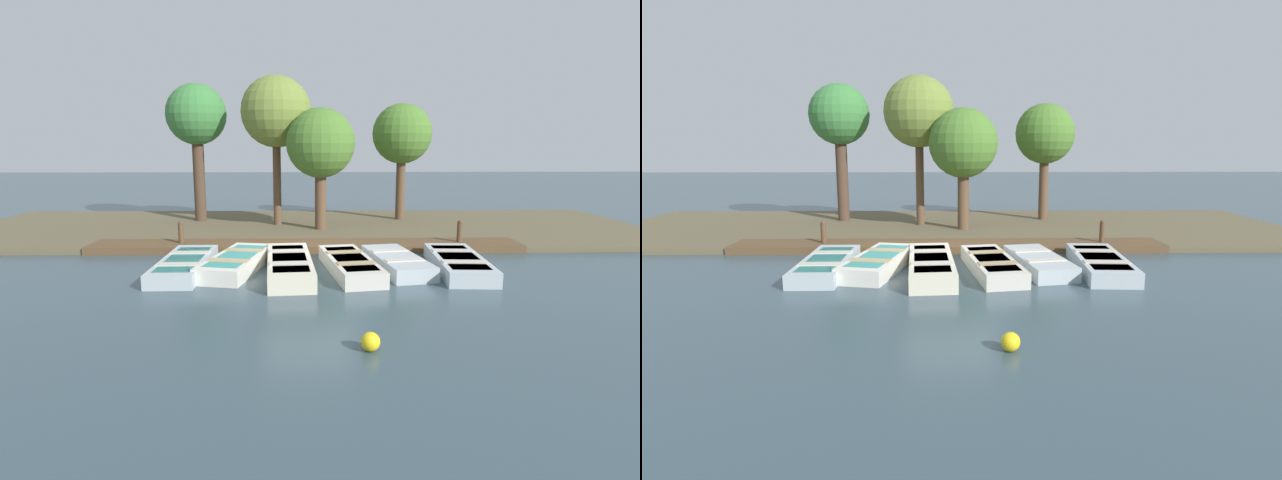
# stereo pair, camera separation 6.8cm
# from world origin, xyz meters

# --- Properties ---
(ground_plane) EXTENTS (80.00, 80.00, 0.00)m
(ground_plane) POSITION_xyz_m (0.00, 0.00, 0.00)
(ground_plane) COLOR #384C56
(shore_bank) EXTENTS (8.00, 24.00, 0.15)m
(shore_bank) POSITION_xyz_m (-5.00, 0.00, 0.07)
(shore_bank) COLOR brown
(shore_bank) RESTS_ON ground_plane
(dock_walkway) EXTENTS (1.30, 12.56, 0.22)m
(dock_walkway) POSITION_xyz_m (-1.58, 0.00, 0.11)
(dock_walkway) COLOR brown
(dock_walkway) RESTS_ON ground_plane
(rowboat_0) EXTENTS (3.27, 1.10, 0.36)m
(rowboat_0) POSITION_xyz_m (0.90, -2.97, 0.17)
(rowboat_0) COLOR #B2BCC1
(rowboat_0) RESTS_ON ground_plane
(rowboat_1) EXTENTS (3.21, 1.67, 0.40)m
(rowboat_1) POSITION_xyz_m (0.77, -1.71, 0.20)
(rowboat_1) COLOR silver
(rowboat_1) RESTS_ON ground_plane
(rowboat_2) EXTENTS (3.51, 1.28, 0.44)m
(rowboat_2) POSITION_xyz_m (1.19, -0.40, 0.22)
(rowboat_2) COLOR beige
(rowboat_2) RESTS_ON ground_plane
(rowboat_3) EXTENTS (3.30, 1.47, 0.39)m
(rowboat_3) POSITION_xyz_m (1.06, 1.07, 0.19)
(rowboat_3) COLOR beige
(rowboat_3) RESTS_ON ground_plane
(rowboat_4) EXTENTS (2.95, 1.50, 0.38)m
(rowboat_4) POSITION_xyz_m (0.79, 2.25, 0.19)
(rowboat_4) COLOR #B2BCC1
(rowboat_4) RESTS_ON ground_plane
(rowboat_5) EXTENTS (3.30, 1.32, 0.38)m
(rowboat_5) POSITION_xyz_m (0.94, 3.76, 0.19)
(rowboat_5) COLOR #B2BCC1
(rowboat_5) RESTS_ON ground_plane
(mooring_post_near) EXTENTS (0.15, 0.15, 0.87)m
(mooring_post_near) POSITION_xyz_m (-1.59, -3.66, 0.44)
(mooring_post_near) COLOR brown
(mooring_post_near) RESTS_ON ground_plane
(mooring_post_far) EXTENTS (0.15, 0.15, 0.87)m
(mooring_post_far) POSITION_xyz_m (-1.59, 4.53, 0.44)
(mooring_post_far) COLOR brown
(mooring_post_far) RESTS_ON ground_plane
(buoy) EXTENTS (0.30, 0.30, 0.30)m
(buoy) POSITION_xyz_m (5.72, 1.00, 0.15)
(buoy) COLOR yellow
(buoy) RESTS_ON ground_plane
(park_tree_far_left) EXTENTS (2.24, 2.24, 5.25)m
(park_tree_far_left) POSITION_xyz_m (-6.34, -4.09, 4.00)
(park_tree_far_left) COLOR #4C3828
(park_tree_far_left) RESTS_ON ground_plane
(park_tree_left) EXTENTS (2.50, 2.50, 5.42)m
(park_tree_left) POSITION_xyz_m (-5.28, -1.07, 4.12)
(park_tree_left) COLOR brown
(park_tree_left) RESTS_ON ground_plane
(park_tree_center) EXTENTS (2.35, 2.35, 4.26)m
(park_tree_center) POSITION_xyz_m (-4.29, 0.48, 3.04)
(park_tree_center) COLOR brown
(park_tree_center) RESTS_ON ground_plane
(park_tree_right) EXTENTS (2.26, 2.26, 4.56)m
(park_tree_right) POSITION_xyz_m (-6.49, 3.63, 3.37)
(park_tree_right) COLOR brown
(park_tree_right) RESTS_ON ground_plane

